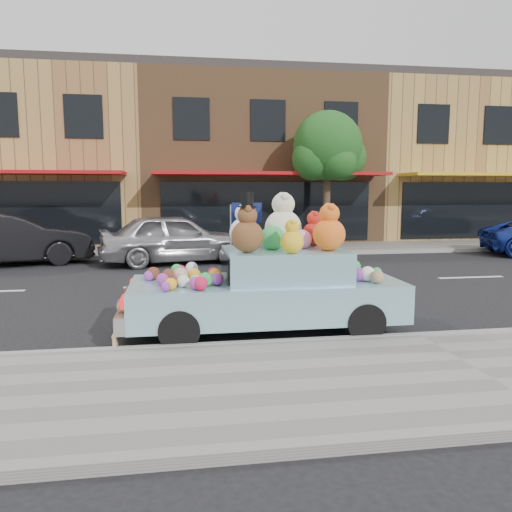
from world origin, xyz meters
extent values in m
plane|color=black|center=(0.00, 0.00, 0.00)|extent=(120.00, 120.00, 0.00)
cube|color=gray|center=(0.00, -6.50, 0.06)|extent=(60.00, 3.00, 0.12)
cube|color=gray|center=(0.00, 6.50, 0.06)|extent=(60.00, 3.00, 0.12)
cube|color=gray|center=(0.00, -5.00, 0.07)|extent=(60.00, 0.12, 0.13)
cube|color=gray|center=(0.00, 5.00, 0.07)|extent=(60.00, 0.12, 0.13)
cube|color=#A98547|center=(-10.00, 12.00, 3.50)|extent=(10.00, 8.00, 7.00)
cube|color=#332D2B|center=(-10.00, 12.00, 7.15)|extent=(10.00, 8.00, 0.30)
cube|color=black|center=(-10.00, 7.98, 1.40)|extent=(8.50, 0.06, 2.40)
cube|color=black|center=(-7.00, 7.98, 5.00)|extent=(1.40, 0.06, 1.60)
cube|color=brown|center=(0.00, 12.00, 3.50)|extent=(10.00, 8.00, 7.00)
cube|color=#332D2B|center=(0.00, 12.00, 7.15)|extent=(10.00, 8.00, 0.30)
cube|color=black|center=(0.00, 7.98, 1.40)|extent=(8.50, 0.06, 2.40)
cube|color=#AB0F10|center=(0.00, 7.10, 2.90)|extent=(9.00, 1.80, 0.12)
cube|color=black|center=(-3.00, 7.98, 5.00)|extent=(1.40, 0.06, 1.60)
cube|color=black|center=(0.00, 7.98, 5.00)|extent=(1.40, 0.06, 1.60)
cube|color=black|center=(3.00, 7.98, 5.00)|extent=(1.40, 0.06, 1.60)
cube|color=#A98547|center=(10.00, 12.00, 3.50)|extent=(10.00, 8.00, 7.00)
cube|color=#332D2B|center=(10.00, 12.00, 7.15)|extent=(10.00, 8.00, 0.30)
cube|color=black|center=(10.00, 7.98, 1.40)|extent=(8.50, 0.06, 2.40)
cube|color=gold|center=(10.00, 7.10, 2.90)|extent=(9.00, 1.80, 0.12)
cube|color=black|center=(7.00, 7.98, 5.00)|extent=(1.40, 0.06, 1.60)
cube|color=black|center=(10.00, 7.98, 5.00)|extent=(1.40, 0.06, 1.60)
cylinder|color=#38281C|center=(2.00, 6.50, 1.60)|extent=(0.28, 0.28, 3.20)
sphere|color=#144717|center=(2.00, 6.50, 3.92)|extent=(2.60, 2.60, 2.60)
sphere|color=#144717|center=(2.70, 6.80, 3.52)|extent=(1.80, 1.80, 1.80)
sphere|color=#144717|center=(1.40, 6.30, 3.42)|extent=(1.60, 1.60, 1.60)
sphere|color=#144717|center=(2.20, 5.90, 3.32)|extent=(1.40, 1.40, 1.40)
sphere|color=#144717|center=(1.70, 7.10, 3.62)|extent=(1.60, 1.60, 1.60)
imported|color=#A1A0A5|center=(-3.70, 3.78, 0.79)|extent=(4.90, 2.71, 1.58)
imported|color=black|center=(-8.72, 4.14, 0.80)|extent=(5.16, 3.04, 1.61)
cylinder|color=black|center=(-0.81, -4.88, 0.30)|extent=(0.60, 0.20, 0.60)
cylinder|color=black|center=(-0.81, -3.32, 0.30)|extent=(0.60, 0.20, 0.60)
cylinder|color=black|center=(-3.61, -4.87, 0.30)|extent=(0.60, 0.20, 0.60)
cylinder|color=black|center=(-3.61, -3.31, 0.30)|extent=(0.60, 0.20, 0.60)
cube|color=#90CAD8|center=(-2.21, -4.10, 0.55)|extent=(4.31, 1.71, 0.60)
cube|color=#90CAD8|center=(-1.91, -4.10, 1.10)|extent=(1.90, 1.51, 0.50)
cube|color=silver|center=(-4.43, -4.09, 0.40)|extent=(0.17, 1.78, 0.26)
cube|color=red|center=(-4.38, -4.77, 0.72)|extent=(0.06, 0.28, 0.16)
cube|color=red|center=(-4.38, -3.41, 0.72)|extent=(0.06, 0.28, 0.16)
cube|color=black|center=(-2.86, -4.09, 1.10)|extent=(0.04, 1.30, 0.40)
sphere|color=brown|center=(-2.56, -4.44, 1.60)|extent=(0.50, 0.50, 0.50)
sphere|color=brown|center=(-2.56, -4.44, 1.92)|extent=(0.31, 0.31, 0.31)
sphere|color=brown|center=(-2.56, -4.55, 2.02)|extent=(0.12, 0.12, 0.12)
sphere|color=brown|center=(-2.56, -4.34, 2.02)|extent=(0.12, 0.12, 0.12)
cylinder|color=black|center=(-2.56, -4.44, 2.05)|extent=(0.29, 0.29, 0.02)
cylinder|color=black|center=(-2.56, -4.44, 2.16)|extent=(0.18, 0.18, 0.22)
sphere|color=beige|center=(-1.86, -3.75, 1.66)|extent=(0.62, 0.62, 0.62)
sphere|color=beige|center=(-1.86, -3.75, 2.06)|extent=(0.39, 0.39, 0.39)
sphere|color=beige|center=(-1.86, -3.88, 2.19)|extent=(0.15, 0.15, 0.15)
sphere|color=beige|center=(-1.86, -3.61, 2.19)|extent=(0.15, 0.15, 0.15)
sphere|color=#EE5B16|center=(-1.26, -4.40, 1.60)|extent=(0.51, 0.51, 0.51)
sphere|color=#EE5B16|center=(-1.26, -4.40, 1.93)|extent=(0.32, 0.32, 0.32)
sphere|color=#EE5B16|center=(-1.26, -4.51, 2.03)|extent=(0.12, 0.12, 0.12)
sphere|color=#EE5B16|center=(-1.26, -4.29, 2.03)|extent=(0.12, 0.12, 0.12)
sphere|color=#B01C12|center=(-1.31, -3.70, 1.55)|extent=(0.41, 0.41, 0.41)
sphere|color=#B01C12|center=(-1.31, -3.70, 1.81)|extent=(0.25, 0.25, 0.25)
sphere|color=#B01C12|center=(-1.31, -3.79, 1.90)|extent=(0.10, 0.10, 0.10)
sphere|color=#B01C12|center=(-1.31, -3.61, 1.90)|extent=(0.10, 0.10, 0.10)
sphere|color=silver|center=(-2.51, -3.64, 1.59)|extent=(0.49, 0.49, 0.49)
sphere|color=silver|center=(-2.51, -3.64, 1.91)|extent=(0.30, 0.30, 0.30)
sphere|color=silver|center=(-2.51, -3.75, 2.01)|extent=(0.11, 0.11, 0.11)
sphere|color=silver|center=(-2.51, -3.54, 2.01)|extent=(0.11, 0.11, 0.11)
sphere|color=#F6AB1B|center=(-1.91, -4.65, 1.53)|extent=(0.35, 0.35, 0.35)
sphere|color=#F6AB1B|center=(-1.91, -4.65, 1.75)|extent=(0.22, 0.22, 0.22)
sphere|color=#F6AB1B|center=(-1.91, -4.72, 1.83)|extent=(0.08, 0.08, 0.08)
sphere|color=#F6AB1B|center=(-1.91, -4.57, 1.83)|extent=(0.08, 0.08, 0.08)
sphere|color=green|center=(-2.11, -4.10, 1.53)|extent=(0.40, 0.40, 0.40)
sphere|color=pink|center=(-1.61, -4.05, 1.50)|extent=(0.32, 0.32, 0.32)
sphere|color=#812D8A|center=(-3.79, -4.76, 0.92)|extent=(0.14, 0.14, 0.14)
sphere|color=green|center=(-3.15, -4.32, 0.94)|extent=(0.17, 0.17, 0.17)
sphere|color=orange|center=(-3.72, -4.66, 0.94)|extent=(0.18, 0.18, 0.18)
sphere|color=#812D8A|center=(-4.08, -3.87, 0.93)|extent=(0.16, 0.16, 0.16)
sphere|color=#8E6E4E|center=(-3.60, -3.98, 0.96)|extent=(0.21, 0.21, 0.21)
sphere|color=#BB1339|center=(-3.57, -3.39, 0.94)|extent=(0.17, 0.17, 0.17)
sphere|color=#812D8A|center=(-3.03, -4.42, 0.95)|extent=(0.20, 0.20, 0.20)
sphere|color=#552518|center=(-3.66, -4.45, 0.93)|extent=(0.16, 0.16, 0.16)
sphere|color=green|center=(-3.20, -4.47, 0.96)|extent=(0.22, 0.22, 0.22)
sphere|color=orange|center=(-3.02, -4.04, 0.95)|extent=(0.20, 0.20, 0.20)
sphere|color=beige|center=(-4.04, -3.63, 0.94)|extent=(0.17, 0.17, 0.17)
sphere|color=pink|center=(-3.56, -3.86, 0.93)|extent=(0.16, 0.16, 0.16)
sphere|color=orange|center=(-3.36, -3.98, 0.95)|extent=(0.20, 0.20, 0.20)
sphere|color=orange|center=(-2.99, -4.23, 0.94)|extent=(0.17, 0.17, 0.17)
sphere|color=#BB1339|center=(-3.29, -4.76, 0.95)|extent=(0.21, 0.21, 0.21)
sphere|color=silver|center=(-3.35, -4.50, 0.94)|extent=(0.18, 0.18, 0.18)
sphere|color=orange|center=(-3.04, -3.88, 0.95)|extent=(0.19, 0.19, 0.19)
sphere|color=#552518|center=(-3.77, -3.98, 0.95)|extent=(0.21, 0.21, 0.21)
sphere|color=#552518|center=(-4.01, -3.80, 0.96)|extent=(0.21, 0.21, 0.21)
sphere|color=silver|center=(-3.38, -3.36, 0.96)|extent=(0.22, 0.22, 0.22)
sphere|color=#BB1339|center=(-3.04, -3.88, 0.95)|extent=(0.20, 0.20, 0.20)
sphere|color=#812D8A|center=(-3.36, -4.71, 0.95)|extent=(0.20, 0.20, 0.20)
sphere|color=#812D8A|center=(-3.85, -4.33, 0.95)|extent=(0.20, 0.20, 0.20)
sphere|color=silver|center=(-3.54, -4.49, 0.94)|extent=(0.19, 0.19, 0.19)
sphere|color=beige|center=(-3.35, -3.37, 0.92)|extent=(0.15, 0.15, 0.15)
sphere|color=green|center=(-3.63, -3.40, 0.95)|extent=(0.20, 0.20, 0.20)
sphere|color=orange|center=(-3.35, -4.61, 0.92)|extent=(0.13, 0.13, 0.13)
sphere|color=#D8A88C|center=(-3.56, -4.04, 0.97)|extent=(0.22, 0.22, 0.22)
sphere|color=#552518|center=(-4.43, -3.57, 0.62)|extent=(0.18, 0.18, 0.18)
sphere|color=#552518|center=(-4.43, -3.43, 0.61)|extent=(0.16, 0.16, 0.16)
sphere|color=#8E6E4E|center=(-4.43, -4.59, 0.61)|extent=(0.15, 0.15, 0.15)
sphere|color=#BB1339|center=(-4.43, -4.24, 0.59)|extent=(0.13, 0.13, 0.13)
sphere|color=silver|center=(-4.43, -4.43, 0.60)|extent=(0.15, 0.15, 0.15)
sphere|color=#BB1339|center=(-4.43, -3.75, 0.60)|extent=(0.14, 0.14, 0.14)
sphere|color=#812D8A|center=(-4.43, -4.44, 0.62)|extent=(0.18, 0.18, 0.18)
sphere|color=#812D8A|center=(-0.76, -4.42, 0.96)|extent=(0.21, 0.21, 0.21)
sphere|color=green|center=(-0.34, -4.12, 0.94)|extent=(0.17, 0.17, 0.17)
sphere|color=silver|center=(-0.84, -3.49, 0.95)|extent=(0.20, 0.20, 0.20)
sphere|color=green|center=(-0.58, -3.69, 0.97)|extent=(0.24, 0.24, 0.24)
sphere|color=#8E6E4E|center=(-0.55, -4.65, 0.96)|extent=(0.21, 0.21, 0.21)
sphere|color=green|center=(-0.83, -3.93, 0.94)|extent=(0.18, 0.18, 0.18)
sphere|color=beige|center=(-0.63, -4.45, 0.97)|extent=(0.24, 0.24, 0.24)
cylinder|color=#997A54|center=(-4.51, -4.94, 0.17)|extent=(0.06, 0.06, 0.17)
sphere|color=#997A54|center=(-4.51, -4.94, 0.26)|extent=(0.07, 0.07, 0.07)
cylinder|color=#997A54|center=(-4.51, -4.84, 0.17)|extent=(0.06, 0.06, 0.17)
sphere|color=#997A54|center=(-4.51, -4.84, 0.26)|extent=(0.07, 0.07, 0.07)
cylinder|color=#997A54|center=(-4.51, -4.74, 0.17)|extent=(0.06, 0.06, 0.17)
sphere|color=#997A54|center=(-4.51, -4.74, 0.26)|extent=(0.07, 0.07, 0.07)
cylinder|color=#997A54|center=(-4.51, -4.64, 0.17)|extent=(0.06, 0.06, 0.17)
sphere|color=#997A54|center=(-4.51, -4.64, 0.26)|extent=(0.07, 0.07, 0.07)
cylinder|color=#997A54|center=(-4.51, -4.54, 0.17)|extent=(0.06, 0.06, 0.17)
sphere|color=#997A54|center=(-4.51, -4.54, 0.26)|extent=(0.07, 0.07, 0.07)
cylinder|color=#997A54|center=(-4.51, -4.44, 0.17)|extent=(0.06, 0.06, 0.17)
sphere|color=#997A54|center=(-4.51, -4.44, 0.26)|extent=(0.07, 0.07, 0.07)
cylinder|color=#997A54|center=(-4.51, -4.34, 0.17)|extent=(0.06, 0.06, 0.17)
sphere|color=#997A54|center=(-4.51, -4.34, 0.26)|extent=(0.07, 0.07, 0.07)
cylinder|color=#997A54|center=(-4.51, -4.24, 0.17)|extent=(0.06, 0.06, 0.17)
sphere|color=#997A54|center=(-4.51, -4.24, 0.26)|extent=(0.07, 0.07, 0.07)
cylinder|color=#997A54|center=(-4.51, -4.14, 0.17)|extent=(0.06, 0.06, 0.17)
sphere|color=#997A54|center=(-4.51, -4.14, 0.26)|extent=(0.07, 0.07, 0.07)
cylinder|color=#997A54|center=(-4.51, -4.04, 0.17)|extent=(0.06, 0.06, 0.17)
sphere|color=#997A54|center=(-4.51, -4.04, 0.26)|extent=(0.07, 0.07, 0.07)
cylinder|color=#997A54|center=(-4.51, -3.94, 0.17)|extent=(0.06, 0.06, 0.17)
sphere|color=#997A54|center=(-4.51, -3.94, 0.26)|extent=(0.07, 0.07, 0.07)
cylinder|color=#997A54|center=(-4.51, -3.84, 0.17)|extent=(0.06, 0.06, 0.17)
sphere|color=#997A54|center=(-4.51, -3.84, 0.26)|extent=(0.07, 0.07, 0.07)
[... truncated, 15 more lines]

